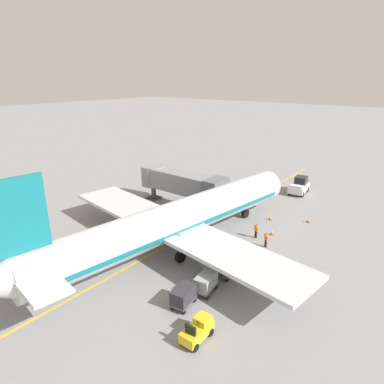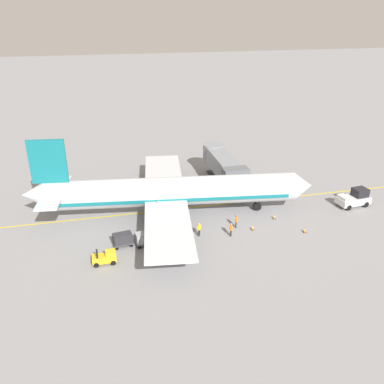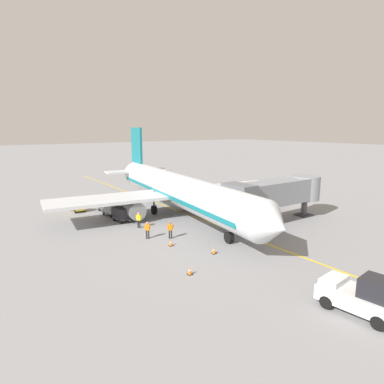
{
  "view_description": "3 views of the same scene",
  "coord_description": "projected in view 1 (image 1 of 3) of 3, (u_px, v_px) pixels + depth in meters",
  "views": [
    {
      "loc": [
        21.65,
        -23.0,
        16.89
      ],
      "look_at": [
        -1.37,
        6.09,
        4.06
      ],
      "focal_mm": 31.24,
      "sensor_mm": 36.0,
      "label": 1
    },
    {
      "loc": [
        47.46,
        -7.65,
        24.79
      ],
      "look_at": [
        3.28,
        2.71,
        3.86
      ],
      "focal_mm": 37.62,
      "sensor_mm": 36.0,
      "label": 2
    },
    {
      "loc": [
        22.52,
        33.77,
        10.58
      ],
      "look_at": [
        -0.47,
        1.29,
        2.84
      ],
      "focal_mm": 30.92,
      "sensor_mm": 36.0,
      "label": 3
    }
  ],
  "objects": [
    {
      "name": "jet_bridge",
      "position": [
        181.0,
        182.0,
        44.9
      ],
      "size": [
        13.61,
        3.5,
        4.98
      ],
      "color": "gray",
      "rests_on": "ground"
    },
    {
      "name": "ground_crew_marshaller",
      "position": [
        241.0,
        250.0,
        32.5
      ],
      "size": [
        0.5,
        0.63,
        1.69
      ],
      "color": "#232328",
      "rests_on": "ground"
    },
    {
      "name": "safety_cone_nose_right",
      "position": [
        308.0,
        220.0,
        40.83
      ],
      "size": [
        0.36,
        0.36,
        0.59
      ],
      "color": "black",
      "rests_on": "ground"
    },
    {
      "name": "pushback_tractor",
      "position": [
        299.0,
        186.0,
        50.96
      ],
      "size": [
        2.68,
        4.62,
        2.4
      ],
      "color": "silver",
      "rests_on": "ground"
    },
    {
      "name": "baggage_cart_front",
      "position": [
        226.0,
        266.0,
        29.73
      ],
      "size": [
        1.63,
        2.97,
        1.58
      ],
      "color": "#4C4C51",
      "rests_on": "ground"
    },
    {
      "name": "ground_plane",
      "position": [
        166.0,
        246.0,
        35.26
      ],
      "size": [
        400.0,
        400.0,
        0.0
      ],
      "primitive_type": "plane",
      "color": "gray"
    },
    {
      "name": "baggage_cart_second_in_train",
      "position": [
        206.0,
        282.0,
        27.39
      ],
      "size": [
        1.63,
        2.97,
        1.58
      ],
      "color": "#4C4C51",
      "rests_on": "ground"
    },
    {
      "name": "baggage_cart_third_in_train",
      "position": [
        183.0,
        295.0,
        25.74
      ],
      "size": [
        1.63,
        2.97,
        1.58
      ],
      "color": "#4C4C51",
      "rests_on": "ground"
    },
    {
      "name": "parked_airliner",
      "position": [
        177.0,
        220.0,
        33.8
      ],
      "size": [
        30.42,
        37.32,
        10.63
      ],
      "color": "silver",
      "rests_on": "ground"
    },
    {
      "name": "safety_cone_nose_left",
      "position": [
        270.0,
        218.0,
        41.58
      ],
      "size": [
        0.36,
        0.36,
        0.59
      ],
      "color": "black",
      "rests_on": "ground"
    },
    {
      "name": "ground_crew_wing_walker",
      "position": [
        256.0,
        230.0,
        36.7
      ],
      "size": [
        0.71,
        0.36,
        1.69
      ],
      "color": "#232328",
      "rests_on": "ground"
    },
    {
      "name": "gate_lead_in_line",
      "position": [
        166.0,
        246.0,
        35.26
      ],
      "size": [
        0.24,
        80.0,
        0.01
      ],
      "primitive_type": "cube",
      "color": "gold",
      "rests_on": "ground"
    },
    {
      "name": "safety_cone_wing_tip",
      "position": [
        272.0,
        232.0,
        37.63
      ],
      "size": [
        0.36,
        0.36,
        0.59
      ],
      "color": "black",
      "rests_on": "ground"
    },
    {
      "name": "baggage_tug_lead",
      "position": [
        198.0,
        330.0,
        22.52
      ],
      "size": [
        1.31,
        2.51,
        1.62
      ],
      "color": "gold",
      "rests_on": "ground"
    },
    {
      "name": "ground_crew_loader",
      "position": [
        266.0,
        239.0,
        34.7
      ],
      "size": [
        0.65,
        0.47,
        1.69
      ],
      "color": "#232328",
      "rests_on": "ground"
    }
  ]
}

